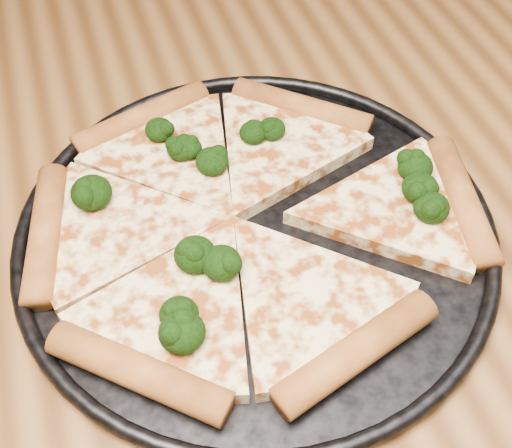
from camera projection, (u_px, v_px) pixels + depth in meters
name	position (u px, v px, depth m)	size (l,w,h in m)	color
dining_table	(182.00, 320.00, 0.60)	(1.20, 0.90, 0.75)	brown
pizza_pan	(256.00, 230.00, 0.54)	(0.39, 0.39, 0.02)	black
pizza	(242.00, 218.00, 0.54)	(0.39, 0.35, 0.03)	#FFE39C
broccoli_florets	(243.00, 206.00, 0.53)	(0.30, 0.24, 0.03)	black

